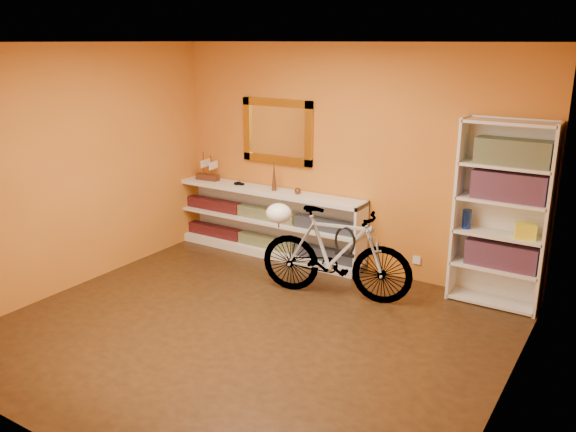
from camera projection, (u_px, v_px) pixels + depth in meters
The scene contains 24 objects.
floor at pixel (248, 332), 5.50m from camera, with size 4.50×4.00×0.01m, color black.
ceiling at pixel (242, 42), 4.75m from camera, with size 4.50×4.00×0.01m, color silver.
back_wall at pixel (348, 159), 6.75m from camera, with size 4.50×0.01×2.60m, color #BB651C.
left_wall at pixel (75, 168), 6.27m from camera, with size 0.01×4.00×2.60m, color #BB651C.
right_wall at pixel (515, 243), 3.98m from camera, with size 0.01×4.00×2.60m, color #BB651C.
gilt_mirror at pixel (277, 132), 7.13m from camera, with size 0.98×0.06×0.78m, color olive.
wall_socket at pixel (417, 260), 6.58m from camera, with size 0.09×0.01×0.09m, color silver.
console_unit at pixel (268, 222), 7.36m from camera, with size 2.60×0.35×0.85m, color silver, non-canonical shape.
cd_row_lower at pixel (267, 242), 7.41m from camera, with size 2.50×0.13×0.14m, color black.
cd_row_upper at pixel (267, 214), 7.31m from camera, with size 2.50×0.13×0.14m, color navy.
model_ship at pixel (207, 166), 7.66m from camera, with size 0.32×0.12×0.37m, color #3F1E11, non-canonical shape.
toy_car at pixel (239, 185), 7.46m from camera, with size 0.00×0.00×0.00m, color black.
bronze_ornament at pixel (274, 176), 7.13m from camera, with size 0.06×0.06×0.37m, color brown.
decorative_orb at pixel (298, 191), 7.00m from camera, with size 0.08×0.08×0.08m, color brown.
bookcase at pixel (501, 215), 5.81m from camera, with size 0.90×0.30×1.90m, color silver, non-canonical shape.
book_row_a at pixel (502, 255), 5.90m from camera, with size 0.70×0.22×0.26m, color maroon.
book_row_b at pixel (510, 186), 5.70m from camera, with size 0.70×0.22×0.28m, color maroon.
book_row_c at pixel (513, 152), 5.60m from camera, with size 0.70×0.22×0.25m, color #1C5562.
travel_mug at pixel (467, 219), 5.99m from camera, with size 0.09×0.09×0.20m, color navy.
red_tin at pixel (487, 153), 5.76m from camera, with size 0.14×0.14×0.18m, color maroon.
yellow_bag at pixel (525, 231), 5.68m from camera, with size 0.19×0.13×0.15m, color yellow.
bicycle at pixel (336, 253), 6.11m from camera, with size 1.66×0.43×0.97m, color silver.
helmet at pixel (279, 213), 6.21m from camera, with size 0.28×0.27×0.21m, color white.
u_lock at pixel (345, 241), 6.03m from camera, with size 0.24×0.24×0.03m, color black.
Camera 1 is at (2.95, -4.00, 2.62)m, focal length 36.61 mm.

